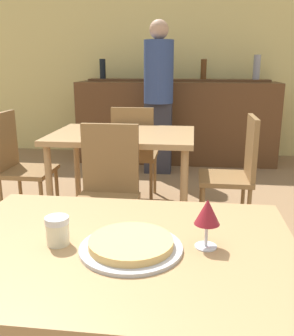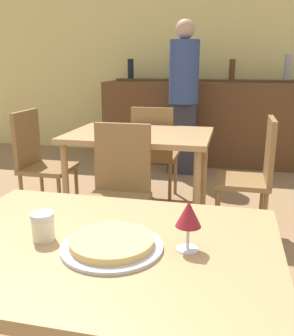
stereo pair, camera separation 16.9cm
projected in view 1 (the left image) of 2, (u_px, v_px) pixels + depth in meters
wall_back at (179, 55)px, 5.24m from camera, size 8.00×0.05×2.80m
dining_table_near at (120, 266)px, 1.21m from camera, size 1.13×0.82×0.74m
dining_table_far at (123, 144)px, 2.92m from camera, size 1.10×0.79×0.77m
bar_counter at (176, 122)px, 5.00m from camera, size 2.60×0.56×1.06m
bar_back_shelf at (179, 76)px, 4.97m from camera, size 2.39×0.24×0.34m
chair_far_side_front at (108, 186)px, 2.43m from camera, size 0.40×0.40×0.91m
chair_far_side_back at (134, 149)px, 3.50m from camera, size 0.40×0.40×0.91m
chair_far_side_left at (18, 161)px, 3.07m from camera, size 0.40×0.40×0.91m
chair_far_side_right at (237, 168)px, 2.86m from camera, size 0.40×0.40×0.91m
pizza_tray at (131, 245)px, 1.15m from camera, size 0.32×0.32×0.04m
cheese_shaker at (58, 230)px, 1.18m from camera, size 0.08×0.08×0.09m
person_standing at (158, 93)px, 4.35m from camera, size 0.34×0.34×1.76m
wine_glass at (207, 213)px, 1.14m from camera, size 0.08×0.08×0.16m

